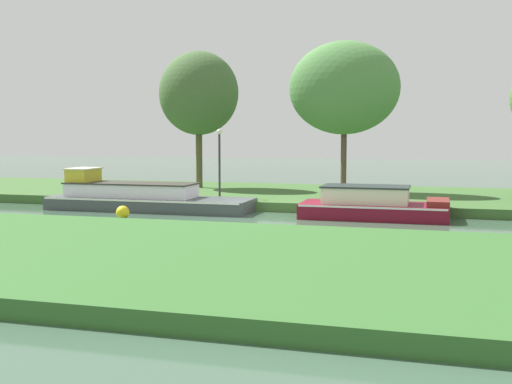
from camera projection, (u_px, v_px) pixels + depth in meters
The scene contains 10 objects.
ground_plane at pixel (256, 218), 24.05m from camera, with size 120.00×120.00×0.00m, color #3E5B47.
riverbank_far at pixel (295, 196), 30.73m from camera, with size 72.00×10.00×0.40m, color #3B612D.
riverbank_near at pixel (157, 257), 15.41m from camera, with size 72.00×10.00×0.40m, color #33632B.
maroon_barge at pixel (373, 205), 23.97m from camera, with size 5.54×2.32×1.26m.
slate_narrowboat at pixel (141, 198), 26.64m from camera, with size 8.88×2.32×1.76m.
willow_tree_left at pixel (199, 94), 32.80m from camera, with size 4.28×3.35×7.17m.
willow_tree_centre at pixel (344, 88), 30.32m from camera, with size 5.40×3.26×7.34m.
lamp_post at pixel (219, 155), 27.93m from camera, with size 0.24×0.24×3.06m.
mooring_post_near at pixel (364, 197), 25.54m from camera, with size 0.16×0.16×0.52m, color #50312B.
channel_buoy at pixel (123, 212), 23.84m from camera, with size 0.51×0.51×0.51m, color yellow.
Camera 1 is at (6.52, -22.94, 3.21)m, focal length 43.87 mm.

